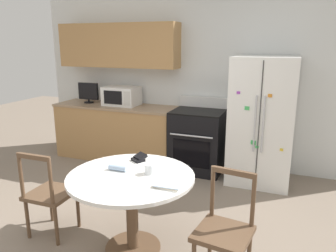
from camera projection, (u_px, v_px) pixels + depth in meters
The scene contains 14 objects.
ground_plane at pixel (107, 252), 3.04m from camera, with size 14.00×14.00×0.00m, color gray.
back_wall at pixel (174, 72), 5.13m from camera, with size 5.20×0.44×2.60m.
kitchen_counter at pixel (117, 132), 5.42m from camera, with size 2.03×0.64×0.90m.
refrigerator at pixel (262, 121), 4.42m from camera, with size 0.82×0.78×1.72m.
oven_range at pixel (198, 140), 4.90m from camera, with size 0.75×0.68×1.08m.
microwave at pixel (122, 96), 5.28m from camera, with size 0.55×0.39×0.30m.
countertop_tv at pixel (88, 92), 5.47m from camera, with size 0.36×0.16×0.34m.
dining_table at pixel (131, 191), 2.95m from camera, with size 1.14×1.14×0.75m.
dining_chair_left at pixel (49, 194), 3.23m from camera, with size 0.43×0.43×0.90m.
dining_chair_right at pixel (225, 231), 2.60m from camera, with size 0.47×0.47×0.90m.
candle_glass at pixel (149, 170), 2.93m from camera, with size 0.09×0.09×0.09m.
folded_napkin at pixel (118, 168), 3.00m from camera, with size 0.17×0.06×0.05m.
wallet at pixel (139, 158), 3.25m from camera, with size 0.17×0.17×0.07m.
mail_stack at pixel (171, 182), 2.74m from camera, with size 0.25×0.32×0.02m.
Camera 1 is at (1.50, -2.26, 1.89)m, focal length 35.00 mm.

